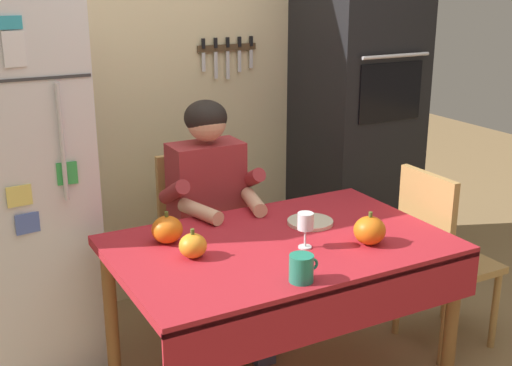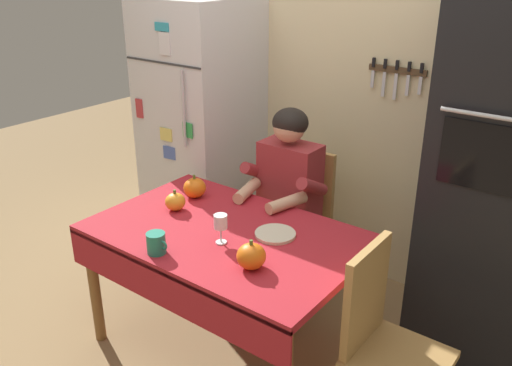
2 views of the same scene
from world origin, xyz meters
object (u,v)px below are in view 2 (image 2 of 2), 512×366
Objects in this scene: pumpkin_small at (195,188)px; serving_tray at (275,234)px; seated_person at (283,193)px; pumpkin_medium at (251,256)px; pumpkin_large at (175,202)px; chair_behind_person at (299,216)px; refrigerator at (202,129)px; wall_oven at (499,169)px; coffee_mug at (156,243)px; chair_right_side at (384,338)px; wine_glass at (221,223)px; dining_table at (224,247)px.

pumpkin_small is 0.66× the size of serving_tray.
pumpkin_medium is at bearing -65.18° from seated_person.
pumpkin_large is 0.88× the size of pumpkin_small.
chair_behind_person is 0.75m from serving_tray.
pumpkin_large is at bearing -56.13° from refrigerator.
wall_oven is at bearing 24.88° from pumpkin_small.
coffee_mug is 0.98× the size of pumpkin_large.
refrigerator is at bearing 129.37° from pumpkin_small.
seated_person is 1.34× the size of chair_right_side.
coffee_mug is 0.78× the size of wine_glass.
seated_person reaches higher than pumpkin_medium.
wine_glass is 1.07× the size of pumpkin_medium.
wall_oven is at bearing 56.26° from pumpkin_medium.
pumpkin_medium is at bearing -19.72° from wine_glass.
wine_glass is (-0.99, -1.01, -0.20)m from wall_oven.
seated_person reaches higher than chair_behind_person.
refrigerator reaches higher than wine_glass.
wall_oven reaches higher than chair_right_side.
seated_person reaches higher than dining_table.
chair_right_side is 6.57× the size of pumpkin_medium.
chair_behind_person is 1.00× the size of chair_right_side.
dining_table is at bearing -6.85° from pumpkin_large.
dining_table is 11.59× the size of pumpkin_large.
wall_oven reaches higher than chair_behind_person.
chair_right_side is at bearing -99.25° from wall_oven.
refrigerator is 8.64× the size of serving_tray.
chair_right_side is 0.73m from serving_tray.
wall_oven is at bearing 1.14° from refrigerator.
seated_person is at bearing 94.31° from dining_table.
refrigerator is at bearing 137.09° from dining_table.
refrigerator is 2.01m from wall_oven.
pumpkin_large is at bearing 173.15° from dining_table.
serving_tray is (0.23, 0.14, 0.09)m from dining_table.
pumpkin_large is (-0.39, 0.05, 0.13)m from dining_table.
pumpkin_large is at bearing 178.21° from chair_right_side.
seated_person is 10.48× the size of coffee_mug.
pumpkin_medium is (0.44, 0.17, 0.01)m from coffee_mug.
pumpkin_small reaches higher than serving_tray.
pumpkin_medium is at bearing -123.74° from wall_oven.
wall_oven is at bearing 6.77° from chair_behind_person.
refrigerator is 1.40m from wine_glass.
wine_glass reaches higher than serving_tray.
chair_behind_person is at bearing 96.64° from wine_glass.
wine_glass is 0.73× the size of serving_tray.
dining_table is at bearing -179.59° from chair_right_side.
serving_tray is at bearing -136.40° from wall_oven.
seated_person is at bearing 43.99° from pumpkin_small.
refrigerator reaches higher than chair_behind_person.
pumpkin_small is at bearing 150.39° from dining_table.
dining_table is at bearing 123.91° from wine_glass.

